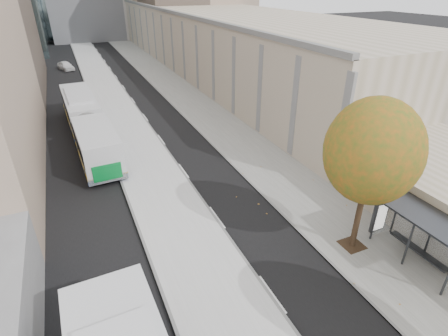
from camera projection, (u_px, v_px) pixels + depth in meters
bus_platform at (124, 123)px, 32.54m from camera, size 4.25×150.00×0.15m
sidewalk at (204, 112)px, 35.44m from camera, size 4.75×150.00×0.08m
building_tan at (204, 32)px, 60.99m from camera, size 18.00×92.00×8.00m
bus_shelter at (428, 223)px, 15.64m from camera, size 1.90×4.40×2.53m
tree_c at (373, 152)px, 15.08m from camera, size 4.20×4.20×7.28m
bus_far at (87, 123)px, 28.57m from camera, size 3.31×17.11×2.83m
distant_car at (66, 66)px, 52.06m from camera, size 2.54×4.00×1.27m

